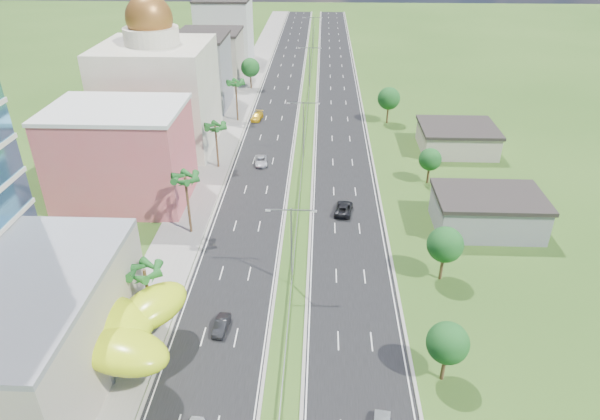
# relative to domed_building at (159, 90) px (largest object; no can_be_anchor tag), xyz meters

# --- Properties ---
(ground) EXTENTS (500.00, 500.00, 0.00)m
(ground) POSITION_rel_domed_building_xyz_m (28.00, -55.00, -11.35)
(ground) COLOR #2D5119
(ground) RESTS_ON ground
(road_left) EXTENTS (11.00, 260.00, 0.04)m
(road_left) POSITION_rel_domed_building_xyz_m (20.50, 35.00, -11.33)
(road_left) COLOR black
(road_left) RESTS_ON ground
(road_right) EXTENTS (11.00, 260.00, 0.04)m
(road_right) POSITION_rel_domed_building_xyz_m (35.50, 35.00, -11.33)
(road_right) COLOR black
(road_right) RESTS_ON ground
(sidewalk_left) EXTENTS (7.00, 260.00, 0.12)m
(sidewalk_left) POSITION_rel_domed_building_xyz_m (11.00, 35.00, -11.29)
(sidewalk_left) COLOR gray
(sidewalk_left) RESTS_ON ground
(median_guardrail) EXTENTS (0.10, 216.06, 0.76)m
(median_guardrail) POSITION_rel_domed_building_xyz_m (28.00, 16.99, -10.74)
(median_guardrail) COLOR gray
(median_guardrail) RESTS_ON ground
(streetlight_median_b) EXTENTS (6.04, 0.25, 11.00)m
(streetlight_median_b) POSITION_rel_domed_building_xyz_m (28.00, -45.00, -4.61)
(streetlight_median_b) COLOR gray
(streetlight_median_b) RESTS_ON ground
(streetlight_median_c) EXTENTS (6.04, 0.25, 11.00)m
(streetlight_median_c) POSITION_rel_domed_building_xyz_m (28.00, -5.00, -4.61)
(streetlight_median_c) COLOR gray
(streetlight_median_c) RESTS_ON ground
(streetlight_median_d) EXTENTS (6.04, 0.25, 11.00)m
(streetlight_median_d) POSITION_rel_domed_building_xyz_m (28.00, 40.00, -4.61)
(streetlight_median_d) COLOR gray
(streetlight_median_d) RESTS_ON ground
(streetlight_median_e) EXTENTS (6.04, 0.25, 11.00)m
(streetlight_median_e) POSITION_rel_domed_building_xyz_m (28.00, 85.00, -4.61)
(streetlight_median_e) COLOR gray
(streetlight_median_e) RESTS_ON ground
(lime_canopy) EXTENTS (18.00, 15.00, 7.40)m
(lime_canopy) POSITION_rel_domed_building_xyz_m (8.00, -59.00, -6.36)
(lime_canopy) COLOR #C7E416
(lime_canopy) RESTS_ON ground
(pink_shophouse) EXTENTS (20.00, 15.00, 15.00)m
(pink_shophouse) POSITION_rel_domed_building_xyz_m (0.00, -23.00, -3.85)
(pink_shophouse) COLOR #D3565F
(pink_shophouse) RESTS_ON ground
(domed_building) EXTENTS (20.00, 20.00, 28.70)m
(domed_building) POSITION_rel_domed_building_xyz_m (0.00, 0.00, 0.00)
(domed_building) COLOR beige
(domed_building) RESTS_ON ground
(midrise_grey) EXTENTS (16.00, 15.00, 16.00)m
(midrise_grey) POSITION_rel_domed_building_xyz_m (1.00, 25.00, -3.35)
(midrise_grey) COLOR gray
(midrise_grey) RESTS_ON ground
(midrise_beige) EXTENTS (16.00, 15.00, 13.00)m
(midrise_beige) POSITION_rel_domed_building_xyz_m (1.00, 47.00, -4.85)
(midrise_beige) COLOR #AEA38F
(midrise_beige) RESTS_ON ground
(midrise_white) EXTENTS (16.00, 15.00, 18.00)m
(midrise_white) POSITION_rel_domed_building_xyz_m (1.00, 70.00, -2.35)
(midrise_white) COLOR silver
(midrise_white) RESTS_ON ground
(shed_near) EXTENTS (15.00, 10.00, 5.00)m
(shed_near) POSITION_rel_domed_building_xyz_m (56.00, -30.00, -8.85)
(shed_near) COLOR gray
(shed_near) RESTS_ON ground
(shed_far) EXTENTS (14.00, 12.00, 4.40)m
(shed_far) POSITION_rel_domed_building_xyz_m (58.00, -0.00, -9.15)
(shed_far) COLOR #AEA38F
(shed_far) RESTS_ON ground
(palm_tree_b) EXTENTS (3.60, 3.60, 8.10)m
(palm_tree_b) POSITION_rel_domed_building_xyz_m (12.50, -53.00, -4.29)
(palm_tree_b) COLOR #47301C
(palm_tree_b) RESTS_ON ground
(palm_tree_c) EXTENTS (3.60, 3.60, 9.60)m
(palm_tree_c) POSITION_rel_domed_building_xyz_m (12.50, -33.00, -2.85)
(palm_tree_c) COLOR #47301C
(palm_tree_c) RESTS_ON ground
(palm_tree_d) EXTENTS (3.60, 3.60, 8.60)m
(palm_tree_d) POSITION_rel_domed_building_xyz_m (12.50, -10.00, -3.81)
(palm_tree_d) COLOR #47301C
(palm_tree_d) RESTS_ON ground
(palm_tree_e) EXTENTS (3.60, 3.60, 9.40)m
(palm_tree_e) POSITION_rel_domed_building_xyz_m (12.50, 15.00, -3.05)
(palm_tree_e) COLOR #47301C
(palm_tree_e) RESTS_ON ground
(leafy_tree_lfar) EXTENTS (4.90, 4.90, 8.05)m
(leafy_tree_lfar) POSITION_rel_domed_building_xyz_m (12.50, 40.00, -5.78)
(leafy_tree_lfar) COLOR #47301C
(leafy_tree_lfar) RESTS_ON ground
(leafy_tree_ra) EXTENTS (4.20, 4.20, 6.90)m
(leafy_tree_ra) POSITION_rel_domed_building_xyz_m (44.00, -60.00, -6.58)
(leafy_tree_ra) COLOR #47301C
(leafy_tree_ra) RESTS_ON ground
(leafy_tree_rb) EXTENTS (4.55, 4.55, 7.47)m
(leafy_tree_rb) POSITION_rel_domed_building_xyz_m (47.00, -43.00, -6.18)
(leafy_tree_rb) COLOR #47301C
(leafy_tree_rb) RESTS_ON ground
(leafy_tree_rc) EXTENTS (3.85, 3.85, 6.33)m
(leafy_tree_rc) POSITION_rel_domed_building_xyz_m (50.00, -15.00, -6.98)
(leafy_tree_rc) COLOR #47301C
(leafy_tree_rc) RESTS_ON ground
(leafy_tree_rd) EXTENTS (4.90, 4.90, 8.05)m
(leafy_tree_rd) POSITION_rel_domed_building_xyz_m (46.00, 15.00, -5.78)
(leafy_tree_rd) COLOR #47301C
(leafy_tree_rd) RESTS_ON ground
(car_dark_left) EXTENTS (1.69, 3.99, 1.28)m
(car_dark_left) POSITION_rel_domed_building_xyz_m (20.53, -53.73, -10.67)
(car_dark_left) COLOR black
(car_dark_left) RESTS_ON road_left
(car_silver_mid_left) EXTENTS (2.87, 5.12, 1.35)m
(car_silver_mid_left) POSITION_rel_domed_building_xyz_m (20.25, -8.58, -10.64)
(car_silver_mid_left) COLOR #B4B6BD
(car_silver_mid_left) RESTS_ON road_left
(car_yellow_far_left) EXTENTS (2.77, 5.38, 1.49)m
(car_yellow_far_left) POSITION_rel_domed_building_xyz_m (16.79, 15.79, -10.57)
(car_yellow_far_left) COLOR gold
(car_yellow_far_left) RESTS_ON road_left
(car_dark_far_right) EXTENTS (3.28, 5.71, 1.50)m
(car_dark_far_right) POSITION_rel_domed_building_xyz_m (35.10, -26.21, -10.57)
(car_dark_far_right) COLOR black
(car_dark_far_right) RESTS_ON road_right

